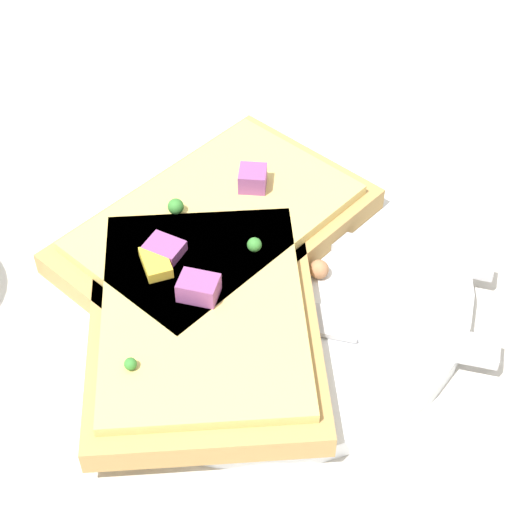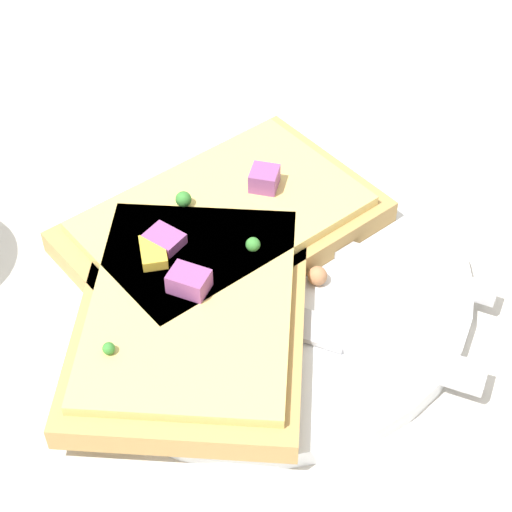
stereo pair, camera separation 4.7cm
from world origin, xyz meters
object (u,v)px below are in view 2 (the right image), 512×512
Objects in this scene: fork at (293,235)px; pizza_slice_corner at (192,312)px; pizza_slice_main at (223,224)px; plate at (256,276)px; knife at (327,332)px.

fork is 1.17× the size of pizza_slice_corner.
fork is 1.04× the size of pizza_slice_main.
plate is at bearing 144.51° from pizza_slice_corner.
pizza_slice_main is at bearing -126.54° from plate.
plate is 1.22× the size of knife.
knife is at bearing -92.45° from pizza_slice_main.
pizza_slice_main is (-0.02, -0.03, 0.02)m from plate.
pizza_slice_main reaches higher than knife.
knife reaches higher than plate.
knife is 0.09m from pizza_slice_main.
plate is 1.18× the size of pizza_slice_main.
pizza_slice_corner reaches higher than fork.
fork is 1.08× the size of knife.
pizza_slice_corner is (0.07, 0.01, -0.00)m from pizza_slice_main.
knife is at bearing 87.80° from pizza_slice_corner.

